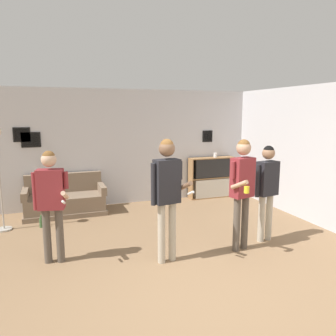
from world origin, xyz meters
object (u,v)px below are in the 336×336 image
(person_player_foreground_center, at_px, (167,187))
(person_watcher_holding_cup, at_px, (242,182))
(drinking_cup, at_px, (215,155))
(couch, at_px, (65,201))
(person_player_foreground_left, at_px, (51,195))
(bottle_on_floor, at_px, (41,223))
(person_spectator_near_bookshelf, at_px, (267,184))
(bookshelf, at_px, (211,177))

(person_player_foreground_center, relative_size, person_watcher_holding_cup, 1.02)
(person_player_foreground_center, bearing_deg, drinking_cup, 52.34)
(couch, height_order, person_player_foreground_left, person_player_foreground_left)
(couch, bearing_deg, bottle_on_floor, -122.77)
(couch, bearing_deg, person_player_foreground_left, -96.09)
(couch, height_order, person_spectator_near_bookshelf, person_spectator_near_bookshelf)
(bookshelf, bearing_deg, drinking_cup, 0.50)
(couch, relative_size, person_player_foreground_center, 0.93)
(person_player_foreground_center, distance_m, drinking_cup, 3.92)
(person_player_foreground_left, distance_m, person_spectator_near_bookshelf, 3.42)
(person_player_foreground_center, bearing_deg, couch, 114.31)
(person_watcher_holding_cup, bearing_deg, couch, 131.37)
(bookshelf, relative_size, person_player_foreground_center, 0.66)
(drinking_cup, bearing_deg, bookshelf, -179.50)
(person_player_foreground_left, bearing_deg, person_player_foreground_center, -18.63)
(person_player_foreground_left, relative_size, person_spectator_near_bookshelf, 1.01)
(person_player_foreground_left, height_order, person_spectator_near_bookshelf, person_player_foreground_left)
(person_player_foreground_left, xyz_separation_m, person_player_foreground_center, (1.56, -0.53, 0.12))
(person_watcher_holding_cup, xyz_separation_m, person_spectator_near_bookshelf, (0.59, 0.19, -0.10))
(bookshelf, distance_m, person_player_foreground_center, 3.91)
(couch, bearing_deg, person_watcher_holding_cup, -48.63)
(bookshelf, relative_size, person_spectator_near_bookshelf, 0.73)
(person_player_foreground_left, relative_size, drinking_cup, 14.96)
(drinking_cup, bearing_deg, person_player_foreground_left, -146.95)
(bookshelf, xyz_separation_m, person_player_foreground_center, (-2.30, -3.10, 0.62))
(person_spectator_near_bookshelf, xyz_separation_m, bottle_on_floor, (-3.63, 1.97, -0.91))
(bookshelf, bearing_deg, couch, -176.83)
(person_spectator_near_bookshelf, relative_size, bottle_on_floor, 6.72)
(drinking_cup, bearing_deg, person_player_foreground_center, -127.66)
(person_player_foreground_left, height_order, drinking_cup, person_player_foreground_left)
(bookshelf, xyz_separation_m, person_spectator_near_bookshelf, (-0.46, -2.91, 0.48))
(bookshelf, xyz_separation_m, person_player_foreground_left, (-3.87, -2.58, 0.50))
(person_player_foreground_center, distance_m, bottle_on_floor, 2.99)
(person_player_foreground_center, relative_size, drinking_cup, 16.45)
(person_player_foreground_center, bearing_deg, person_spectator_near_bookshelf, 5.95)
(bottle_on_floor, height_order, drinking_cup, drinking_cup)
(person_watcher_holding_cup, distance_m, bottle_on_floor, 3.86)
(person_player_foreground_center, height_order, person_spectator_near_bookshelf, person_player_foreground_center)
(drinking_cup, bearing_deg, bottle_on_floor, -167.27)
(person_watcher_holding_cup, height_order, person_spectator_near_bookshelf, person_watcher_holding_cup)
(bookshelf, height_order, person_watcher_holding_cup, person_watcher_holding_cup)
(person_player_foreground_left, distance_m, person_watcher_holding_cup, 2.86)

